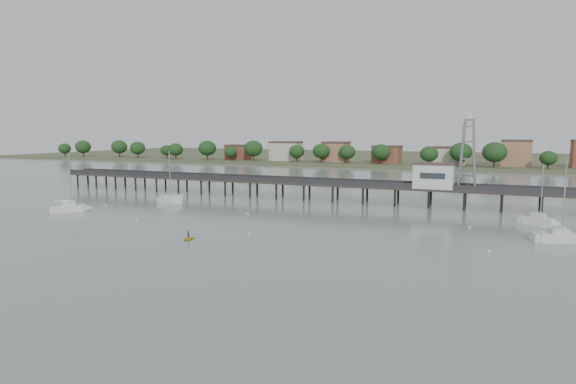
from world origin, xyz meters
name	(u,v)px	position (x,y,z in m)	size (l,w,h in m)	color
ground_plane	(151,267)	(0.00, 0.00, 0.00)	(500.00, 500.00, 0.00)	slate
pier	(321,184)	(0.00, 60.00, 3.79)	(150.00, 5.00, 5.50)	#2D2823
pier_building	(434,176)	(25.00, 60.00, 6.67)	(8.40, 5.40, 5.30)	silver
lattice_tower	(468,155)	(31.50, 60.00, 11.10)	(3.20, 3.20, 15.50)	slate
sailboat_e	(543,222)	(44.57, 46.35, 0.66)	(6.65, 4.31, 10.82)	silver
sailboat_d	(567,238)	(46.57, 33.77, 0.64)	(7.96, 4.60, 12.69)	silver
sailboat_b	(173,201)	(-28.11, 41.98, 0.65)	(7.72, 4.19, 12.32)	silver
sailboat_a	(75,208)	(-39.72, 26.06, 0.65)	(6.90, 6.43, 12.17)	silver
white_tender	(176,197)	(-32.61, 49.34, 0.44)	(3.96, 2.57, 1.43)	silver
yellow_dinghy	(188,240)	(-4.32, 13.67, 0.00)	(1.63, 0.47, 2.28)	yellow
dinghy_occupant	(188,240)	(-4.32, 13.67, 0.00)	(0.39, 1.08, 0.26)	black
mooring_buoys	(251,220)	(-3.12, 31.07, 0.08)	(76.68, 21.09, 0.39)	beige
far_shore	(425,158)	(0.36, 239.58, 0.95)	(500.00, 170.00, 10.40)	#475133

